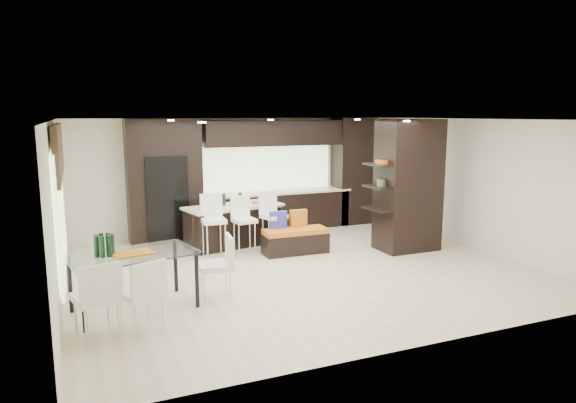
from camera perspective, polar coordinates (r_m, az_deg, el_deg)
name	(u,v)px	position (r m, az deg, el deg)	size (l,w,h in m)	color
ground	(301,268)	(9.51, 1.41, -7.42)	(8.00, 8.00, 0.00)	beige
back_wall	(242,175)	(12.45, -5.16, 2.99)	(8.00, 0.02, 2.70)	white
left_wall	(57,212)	(8.42, -24.26, -1.07)	(0.02, 7.00, 2.70)	white
right_wall	(475,184)	(11.42, 20.10, 1.83)	(0.02, 7.00, 2.70)	white
ceiling	(301,120)	(9.08, 1.48, 9.08)	(8.00, 7.00, 0.02)	white
window_left	(60,209)	(8.62, -23.97, -0.82)	(0.04, 3.20, 1.90)	#B2D199
window_back	(266,166)	(12.58, -2.51, 4.01)	(3.40, 0.04, 1.20)	#B2D199
stone_accent	(58,151)	(8.51, -24.18, 5.16)	(0.08, 3.00, 0.80)	brown
ceiling_spots	(296,121)	(9.31, 0.84, 8.98)	(4.00, 3.00, 0.02)	white
back_cabinetry	(266,175)	(12.30, -2.47, 2.94)	(6.80, 0.68, 2.70)	black
refrigerator	(165,198)	(11.70, -13.47, 0.35)	(0.90, 0.68, 1.90)	black
partition_column	(408,185)	(10.84, 13.21, 1.77)	(1.20, 0.80, 2.70)	black
kitchen_island	(234,225)	(11.12, -6.05, -2.64)	(2.07, 0.89, 0.86)	black
stool_left	(214,232)	(10.22, -8.23, -3.38)	(0.44, 0.44, 1.00)	white
stool_mid	(244,231)	(10.41, -4.86, -3.26)	(0.42, 0.42, 0.94)	white
stool_right	(274,227)	(10.60, -1.57, -2.84)	(0.44, 0.44, 0.99)	white
bench	(295,241)	(10.44, 0.81, -4.41)	(1.32, 0.51, 0.51)	black
floor_vase	(384,220)	(11.12, 10.62, -2.02)	(0.42, 0.42, 1.14)	#4C563E
dining_table	(134,282)	(7.77, -16.71, -8.56)	(1.74, 0.98, 0.84)	white
chair_near	(141,298)	(6.99, -15.99, -10.29)	(0.49, 0.49, 0.90)	white
chair_far	(96,303)	(6.94, -20.51, -10.52)	(0.51, 0.51, 0.94)	white
chair_end	(215,270)	(7.95, -8.08, -7.55)	(0.49, 0.49, 0.90)	white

